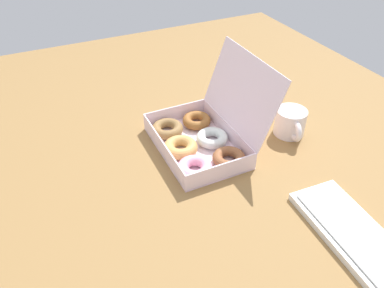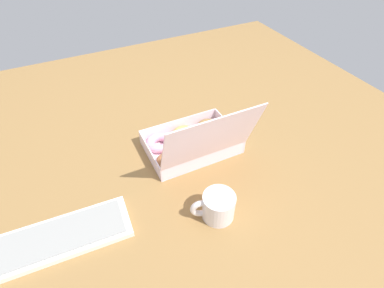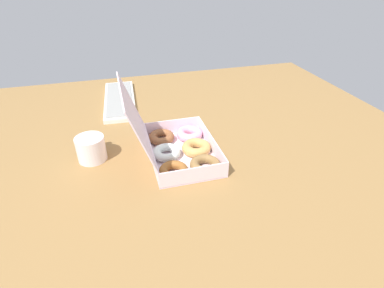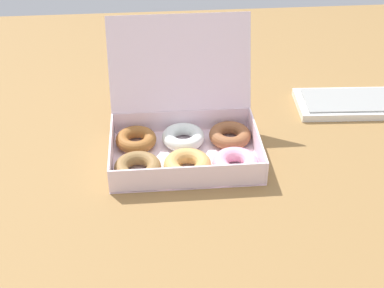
{
  "view_description": "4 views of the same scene",
  "coord_description": "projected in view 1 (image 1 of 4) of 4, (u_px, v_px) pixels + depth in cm",
  "views": [
    {
      "loc": [
        84.23,
        -35.24,
        69.02
      ],
      "look_at": [
        6.47,
        1.52,
        2.91
      ],
      "focal_mm": 35.0,
      "sensor_mm": 36.0,
      "label": 1
    },
    {
      "loc": [
        39.91,
        75.49,
        74.59
      ],
      "look_at": [
        5.95,
        5.77,
        3.89
      ],
      "focal_mm": 28.0,
      "sensor_mm": 36.0,
      "label": 2
    },
    {
      "loc": [
        -77.88,
        22.93,
        57.7
      ],
      "look_at": [
        2.94,
        0.59,
        5.27
      ],
      "focal_mm": 28.0,
      "sensor_mm": 36.0,
      "label": 3
    },
    {
      "loc": [
        -1.24,
        -89.47,
        69.12
      ],
      "look_at": [
        6.75,
        4.15,
        3.22
      ],
      "focal_mm": 50.0,
      "sensor_mm": 36.0,
      "label": 4
    }
  ],
  "objects": [
    {
      "name": "keyboard",
      "position": [
        372.0,
        254.0,
        0.81
      ],
      "size": [
        44.05,
        15.82,
        2.2
      ],
      "color": "white",
      "rests_on": "ground_plane"
    },
    {
      "name": "ground_plane",
      "position": [
        179.0,
        144.0,
        1.15
      ],
      "size": [
        180.0,
        180.0,
        2.0
      ],
      "primitive_type": "cube",
      "color": "olive"
    },
    {
      "name": "donut_box",
      "position": [
        200.0,
        138.0,
        1.1
      ],
      "size": [
        32.72,
        30.03,
        25.93
      ],
      "color": "white",
      "rests_on": "ground_plane"
    },
    {
      "name": "coffee_mug",
      "position": [
        291.0,
        122.0,
        1.15
      ],
      "size": [
        12.79,
        9.4,
        8.31
      ],
      "color": "white",
      "rests_on": "ground_plane"
    }
  ]
}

